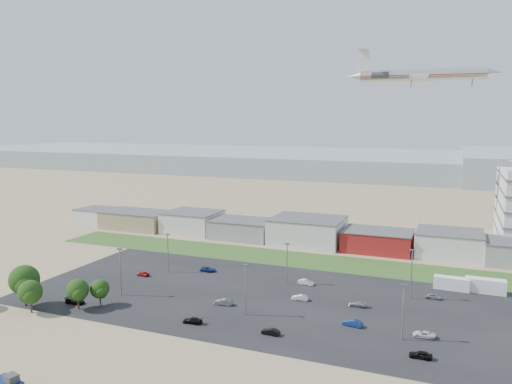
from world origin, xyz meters
The scene contains 32 objects.
ground centered at (0.00, 0.00, 0.00)m, with size 700.00×700.00×0.00m, color #867755.
parking_lot centered at (5.00, 20.00, 0.01)m, with size 120.00×50.00×0.01m, color black.
grass_strip centered at (0.00, 52.00, 0.01)m, with size 160.00×16.00×0.02m, color #2E541F.
hills_backdrop centered at (40.00, 315.00, 4.50)m, with size 700.00×200.00×9.00m, color gray, non-canonical shape.
building_row centered at (-17.00, 71.00, 4.00)m, with size 170.00×20.00×8.00m, color silver, non-canonical shape.
telehandler centered at (-20.47, -30.52, 1.64)m, with size 7.89×2.63×3.29m, color navy, non-canonical shape.
box_trailer_a centered at (37.08, 40.94, 1.46)m, with size 7.78×2.43×2.92m, color silver, non-canonical shape.
box_trailer_b centered at (44.23, 41.51, 1.61)m, with size 8.58×2.68×3.22m, color silver, non-canonical shape.
tree_left centered at (-45.77, -3.59, 4.98)m, with size 6.63×6.63×9.95m, color black, non-canonical shape.
tree_mid centered at (-41.74, -5.99, 3.83)m, with size 5.10×5.10×7.65m, color black, non-canonical shape.
tree_right centered at (-34.19, -0.92, 3.63)m, with size 4.84×4.84×7.26m, color black, non-canonical shape.
tree_near centered at (-31.38, 2.46, 3.19)m, with size 4.25×4.25×6.38m, color black, non-canonical shape.
lightpole_front_l centered at (-31.17, 9.29, 5.35)m, with size 1.26×0.52×10.69m, color slate, non-canonical shape.
lightpole_front_m centered at (-0.94, 9.11, 5.19)m, with size 1.22×0.51×10.38m, color slate, non-canonical shape.
lightpole_front_r centered at (29.31, 8.96, 5.09)m, with size 1.20×0.50×10.18m, color slate, non-canonical shape.
lightpole_back_l centered at (-30.79, 28.27, 4.98)m, with size 1.17×0.49×9.97m, color slate, non-canonical shape.
lightpole_back_m centered at (0.55, 30.72, 4.91)m, with size 1.16×0.48×9.82m, color slate, non-canonical shape.
lightpole_back_r centered at (28.86, 31.11, 5.50)m, with size 1.29×0.54×10.99m, color slate, non-canonical shape.
airliner centered at (24.83, 94.31, 53.38)m, with size 47.65×32.49×14.08m, color silver, non-canonical shape.
parked_car_0 centered at (32.89, 11.51, 0.55)m, with size 1.83×3.97×1.10m, color silver.
parked_car_1 centered at (20.00, 11.62, 0.62)m, with size 1.32×3.79×1.25m, color navy.
parked_car_2 centered at (32.89, 2.84, 0.63)m, with size 1.49×3.70×1.26m, color black.
parked_car_3 centered at (-8.77, 1.46, 0.57)m, with size 1.60×3.93×1.14m, color black.
parked_car_4 centered at (-7.41, 12.43, 0.66)m, with size 1.39×4.00×1.32m, color #595B5E.
parked_car_5 centered at (-34.84, 22.89, 0.58)m, with size 1.38×3.43×1.17m, color maroon.
parked_car_7 centered at (6.73, 21.20, 0.59)m, with size 1.26×3.61×1.19m, color silver.
parked_car_8 centered at (33.58, 32.88, 0.58)m, with size 1.37×3.41×1.16m, color #A5A5AA.
parked_car_9 centered at (-21.52, 32.43, 0.58)m, with size 1.92×4.17×1.16m, color navy.
parked_car_10 centered at (-37.10, 1.29, 0.63)m, with size 1.77×4.34×1.26m, color black.
parked_car_11 centered at (5.04, 31.64, 0.64)m, with size 1.35×3.86×1.27m, color silver.
parked_car_12 centered at (18.97, 22.03, 0.55)m, with size 1.55×3.80×1.10m, color #A5A5AA.
parked_car_13 centered at (6.95, 2.21, 0.57)m, with size 1.21×3.48×1.15m, color black.
Camera 1 is at (36.68, -78.59, 38.39)m, focal length 35.00 mm.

